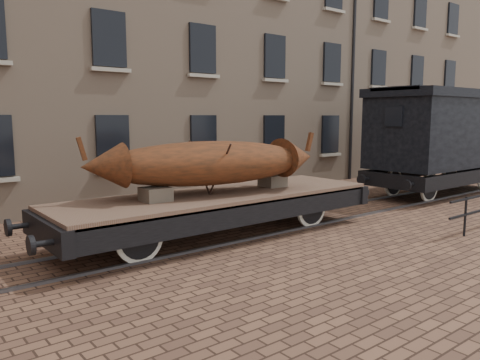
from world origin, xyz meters
TOP-DOWN VIEW (x-y plane):
  - ground at (0.00, 0.00)m, footprint 90.00×90.00m
  - warehouse_cream at (3.00, 9.99)m, footprint 40.00×10.19m
  - rail_track at (0.00, 0.00)m, footprint 30.00×1.52m
  - flatcar_wagon at (-1.89, 0.00)m, footprint 9.45×2.56m
  - iron_boat at (-2.20, -0.00)m, footprint 6.07×2.68m
  - goods_van at (8.83, 0.00)m, footprint 7.76×2.83m

SIDE VIEW (x-z plane):
  - ground at x=0.00m, z-range 0.00..0.00m
  - rail_track at x=0.00m, z-range 0.00..0.06m
  - flatcar_wagon at x=-1.89m, z-range 0.18..1.60m
  - iron_boat at x=-2.20m, z-range 1.15..2.63m
  - goods_van at x=8.83m, z-range 0.51..4.52m
  - warehouse_cream at x=3.00m, z-range 0.00..14.00m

